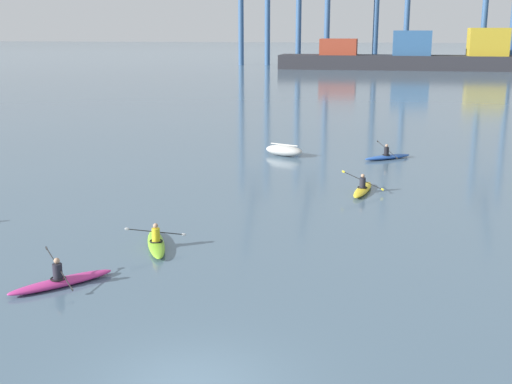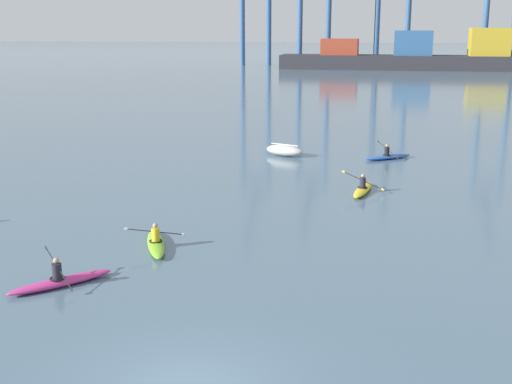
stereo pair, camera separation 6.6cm
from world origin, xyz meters
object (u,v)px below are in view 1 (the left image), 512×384
Objects in this scene: container_barge at (415,56)px; kayak_lime at (156,243)px; kayak_blue at (387,156)px; capsized_dinghy at (284,150)px; kayak_yellow at (363,189)px; kayak_magenta at (61,281)px.

kayak_lime is (-13.71, -115.48, -2.41)m from container_barge.
kayak_blue reaches higher than kayak_lime.
kayak_lime is at bearing -95.87° from capsized_dinghy.
kayak_yellow is (-1.20, -9.01, 0.00)m from kayak_blue.
kayak_magenta reaches higher than kayak_yellow.
kayak_yellow is 1.03× the size of kayak_lime.
kayak_yellow reaches higher than kayak_blue.
container_barge reaches higher than kayak_yellow.
kayak_lime reaches higher than capsized_dinghy.
capsized_dinghy is 10.34m from kayak_yellow.
container_barge reaches higher than kayak_blue.
kayak_magenta is at bearing -113.48° from kayak_blue.
kayak_lime is (-7.23, -10.05, -0.00)m from kayak_yellow.
kayak_magenta is at bearing -121.98° from kayak_yellow.
container_barge is 17.14× the size of kayak_blue.
kayak_blue reaches higher than capsized_dinghy.
kayak_magenta is at bearing -97.32° from container_barge.
kayak_lime is at bearing -113.88° from kayak_blue.
capsized_dinghy is at bearing 84.13° from kayak_lime.
kayak_magenta is (-3.61, -23.14, -0.18)m from capsized_dinghy.
kayak_yellow is at bearing 54.27° from kayak_lime.
container_barge is 97.29m from capsized_dinghy.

